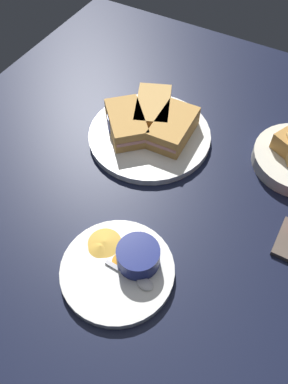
{
  "coord_description": "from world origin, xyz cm",
  "views": [
    {
      "loc": [
        51.57,
        22.56,
        66.04
      ],
      "look_at": [
        10.27,
        -0.51,
        3.0
      ],
      "focal_mm": 36.97,
      "sensor_mm": 36.0,
      "label": 1
    }
  ],
  "objects_px": {
    "ramekin_light_gravy": "(138,256)",
    "sandwich_half_near": "(173,128)",
    "plate_chips_companion": "(117,271)",
    "sandwich_half_far": "(153,110)",
    "ramekin_dark_sauce": "(123,121)",
    "spoon_by_gravy_ramekin": "(139,280)",
    "sandwich_half_extra": "(126,123)",
    "spoon_by_dark_ramekin": "(147,131)",
    "plate_sandwich_main": "(150,136)"
  },
  "relations": [
    {
      "from": "sandwich_half_near",
      "to": "sandwich_half_extra",
      "type": "relative_size",
      "value": 0.92
    },
    {
      "from": "sandwich_half_extra",
      "to": "spoon_by_gravy_ramekin",
      "type": "relative_size",
      "value": 1.48
    },
    {
      "from": "sandwich_half_far",
      "to": "plate_sandwich_main",
      "type": "bearing_deg",
      "value": 20.57
    },
    {
      "from": "ramekin_light_gravy",
      "to": "spoon_by_gravy_ramekin",
      "type": "bearing_deg",
      "value": 30.45
    },
    {
      "from": "sandwich_half_far",
      "to": "plate_chips_companion",
      "type": "relative_size",
      "value": 0.73
    },
    {
      "from": "sandwich_half_extra",
      "to": "spoon_by_dark_ramekin",
      "type": "height_order",
      "value": "sandwich_half_extra"
    },
    {
      "from": "ramekin_light_gravy",
      "to": "spoon_by_gravy_ramekin",
      "type": "relative_size",
      "value": 0.78
    },
    {
      "from": "spoon_by_dark_ramekin",
      "to": "sandwich_half_near",
      "type": "bearing_deg",
      "value": 109.72
    },
    {
      "from": "sandwich_half_extra",
      "to": "spoon_by_gravy_ramekin",
      "type": "xyz_separation_m",
      "value": [
        0.31,
        0.21,
        -0.02
      ]
    },
    {
      "from": "plate_sandwich_main",
      "to": "ramekin_light_gravy",
      "type": "height_order",
      "value": "ramekin_light_gravy"
    },
    {
      "from": "ramekin_dark_sauce",
      "to": "plate_chips_companion",
      "type": "height_order",
      "value": "ramekin_dark_sauce"
    },
    {
      "from": "sandwich_half_near",
      "to": "ramekin_dark_sauce",
      "type": "xyz_separation_m",
      "value": [
        0.03,
        -0.11,
        -0.0
      ]
    },
    {
      "from": "plate_sandwich_main",
      "to": "sandwich_half_near",
      "type": "distance_m",
      "value": 0.06
    },
    {
      "from": "plate_chips_companion",
      "to": "ramekin_light_gravy",
      "type": "distance_m",
      "value": 0.05
    },
    {
      "from": "plate_sandwich_main",
      "to": "sandwich_half_near",
      "type": "xyz_separation_m",
      "value": [
        -0.02,
        0.05,
        0.03
      ]
    },
    {
      "from": "ramekin_dark_sauce",
      "to": "plate_chips_companion",
      "type": "xyz_separation_m",
      "value": [
        0.31,
        0.17,
        -0.03
      ]
    },
    {
      "from": "ramekin_dark_sauce",
      "to": "plate_chips_companion",
      "type": "relative_size",
      "value": 0.35
    },
    {
      "from": "sandwich_half_near",
      "to": "plate_chips_companion",
      "type": "height_order",
      "value": "sandwich_half_near"
    },
    {
      "from": "sandwich_half_near",
      "to": "sandwich_half_far",
      "type": "distance_m",
      "value": 0.08
    },
    {
      "from": "sandwich_half_far",
      "to": "ramekin_dark_sauce",
      "type": "height_order",
      "value": "sandwich_half_far"
    },
    {
      "from": "sandwich_half_far",
      "to": "ramekin_light_gravy",
      "type": "bearing_deg",
      "value": 24.49
    },
    {
      "from": "sandwich_half_near",
      "to": "ramekin_dark_sauce",
      "type": "distance_m",
      "value": 0.12
    },
    {
      "from": "ramekin_light_gravy",
      "to": "sandwich_half_near",
      "type": "bearing_deg",
      "value": -164.26
    },
    {
      "from": "sandwich_half_near",
      "to": "sandwich_half_far",
      "type": "relative_size",
      "value": 0.91
    },
    {
      "from": "sandwich_half_far",
      "to": "ramekin_light_gravy",
      "type": "relative_size",
      "value": 1.92
    },
    {
      "from": "sandwich_half_near",
      "to": "spoon_by_dark_ramekin",
      "type": "xyz_separation_m",
      "value": [
        0.02,
        -0.06,
        -0.02
      ]
    },
    {
      "from": "plate_sandwich_main",
      "to": "plate_chips_companion",
      "type": "relative_size",
      "value": 1.37
    },
    {
      "from": "spoon_by_gravy_ramekin",
      "to": "sandwich_half_far",
      "type": "bearing_deg",
      "value": -154.96
    },
    {
      "from": "sandwich_half_far",
      "to": "plate_chips_companion",
      "type": "height_order",
      "value": "sandwich_half_far"
    },
    {
      "from": "sandwich_half_far",
      "to": "ramekin_dark_sauce",
      "type": "xyz_separation_m",
      "value": [
        0.06,
        -0.04,
        -0.0
      ]
    },
    {
      "from": "sandwich_half_far",
      "to": "ramekin_light_gravy",
      "type": "distance_m",
      "value": 0.38
    },
    {
      "from": "sandwich_half_near",
      "to": "ramekin_light_gravy",
      "type": "bearing_deg",
      "value": 15.74
    },
    {
      "from": "sandwich_half_extra",
      "to": "ramekin_dark_sauce",
      "type": "distance_m",
      "value": 0.01
    },
    {
      "from": "sandwich_half_extra",
      "to": "ramekin_dark_sauce",
      "type": "xyz_separation_m",
      "value": [
        -0.01,
        -0.01,
        -0.0
      ]
    },
    {
      "from": "spoon_by_dark_ramekin",
      "to": "spoon_by_gravy_ramekin",
      "type": "distance_m",
      "value": 0.37
    },
    {
      "from": "plate_sandwich_main",
      "to": "sandwich_half_near",
      "type": "height_order",
      "value": "sandwich_half_near"
    },
    {
      "from": "plate_sandwich_main",
      "to": "sandwich_half_extra",
      "type": "relative_size",
      "value": 1.91
    },
    {
      "from": "sandwich_half_extra",
      "to": "ramekin_light_gravy",
      "type": "height_order",
      "value": "sandwich_half_extra"
    },
    {
      "from": "sandwich_half_far",
      "to": "ramekin_dark_sauce",
      "type": "relative_size",
      "value": 2.05
    },
    {
      "from": "sandwich_half_extra",
      "to": "ramekin_dark_sauce",
      "type": "relative_size",
      "value": 2.02
    },
    {
      "from": "spoon_by_dark_ramekin",
      "to": "ramekin_light_gravy",
      "type": "height_order",
      "value": "ramekin_light_gravy"
    },
    {
      "from": "sandwich_half_extra",
      "to": "ramekin_light_gravy",
      "type": "relative_size",
      "value": 1.9
    },
    {
      "from": "plate_sandwich_main",
      "to": "plate_chips_companion",
      "type": "bearing_deg",
      "value": 19.08
    },
    {
      "from": "sandwich_half_extra",
      "to": "spoon_by_gravy_ramekin",
      "type": "distance_m",
      "value": 0.37
    },
    {
      "from": "ramekin_dark_sauce",
      "to": "sandwich_half_extra",
      "type": "bearing_deg",
      "value": 63.05
    },
    {
      "from": "plate_chips_companion",
      "to": "spoon_by_dark_ramekin",
      "type": "bearing_deg",
      "value": -159.9
    },
    {
      "from": "ramekin_dark_sauce",
      "to": "ramekin_light_gravy",
      "type": "xyz_separation_m",
      "value": [
        0.28,
        0.2,
        0.0
      ]
    },
    {
      "from": "sandwich_half_extra",
      "to": "ramekin_dark_sauce",
      "type": "bearing_deg",
      "value": -116.95
    },
    {
      "from": "sandwich_half_near",
      "to": "ramekin_light_gravy",
      "type": "height_order",
      "value": "sandwich_half_near"
    },
    {
      "from": "plate_sandwich_main",
      "to": "sandwich_half_near",
      "type": "relative_size",
      "value": 2.07
    }
  ]
}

